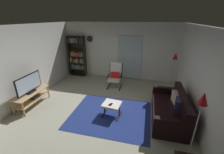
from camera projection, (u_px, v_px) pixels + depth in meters
ground_plane at (102, 109)px, 4.86m from camera, size 7.02×7.02×0.00m
wall_back at (120, 51)px, 6.98m from camera, size 5.60×0.06×2.60m
wall_left at (24, 65)px, 4.97m from camera, size 0.06×6.00×2.60m
wall_right at (202, 81)px, 3.77m from camera, size 0.06×6.00×2.60m
glass_door_panel at (129, 58)px, 6.91m from camera, size 1.10×0.01×2.00m
area_rug at (111, 114)px, 4.59m from camera, size 2.41×2.02×0.01m
tv_stand at (32, 96)px, 4.96m from camera, size 0.48×1.29×0.50m
television at (29, 84)px, 4.78m from camera, size 0.20×1.02×0.60m
bookshelf_near_tv at (78, 56)px, 7.36m from camera, size 0.82×0.30×1.98m
leather_sofa at (170, 110)px, 4.31m from camera, size 0.86×1.88×0.83m
lounge_armchair at (115, 75)px, 6.27m from camera, size 0.56×0.65×1.02m
ottoman at (112, 105)px, 4.45m from camera, size 0.57×0.54×0.41m
tv_remote at (111, 104)px, 4.36m from camera, size 0.11×0.14×0.02m
cell_phone at (111, 104)px, 4.36m from camera, size 0.09×0.15×0.01m
floor_lamp_by_sofa at (200, 111)px, 2.61m from camera, size 0.22×0.22×1.63m
floor_lamp_by_shelf at (175, 61)px, 5.50m from camera, size 0.22×0.22×1.60m
wall_clock at (90, 39)px, 7.03m from camera, size 0.29×0.03×0.29m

